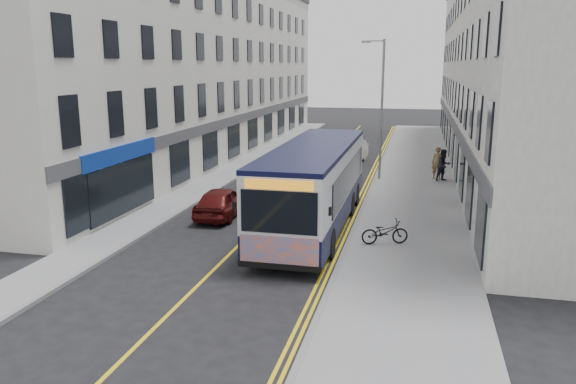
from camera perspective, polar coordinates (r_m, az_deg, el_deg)
The scene contains 17 objects.
ground at distance 20.59m, azimuth -5.61°, elevation -5.97°, with size 140.00×140.00×0.00m, color black.
pavement_east at distance 31.13m, azimuth 12.65°, elevation 0.36°, with size 4.50×64.00×0.12m, color gray.
pavement_west at distance 33.14m, azimuth -7.17°, elevation 1.32°, with size 2.00×64.00×0.12m, color gray.
kerb_east at distance 31.22m, azimuth 8.53°, elevation 0.57°, with size 0.18×64.00×0.13m, color slate.
kerb_west at distance 32.81m, azimuth -5.53°, elevation 1.25°, with size 0.18×64.00×0.13m, color slate.
road_centre_line at distance 31.79m, azimuth 1.32°, elevation 0.82°, with size 0.12×64.00×0.01m, color yellow.
road_dbl_yellow_inner at distance 31.27m, azimuth 7.70°, elevation 0.50°, with size 0.10×64.00×0.01m, color yellow.
road_dbl_yellow_outer at distance 31.25m, azimuth 8.07°, elevation 0.49°, with size 0.10×64.00×0.01m, color yellow.
terrace_east at distance 39.76m, azimuth 21.05°, elevation 11.83°, with size 6.00×46.00×13.00m, color white.
terrace_west at distance 42.32m, azimuth -8.32°, elevation 12.54°, with size 6.00×46.00×13.00m, color silver.
streetlamp at distance 32.58m, azimuth 9.38°, elevation 8.73°, with size 1.32×0.18×8.00m.
city_bus at distance 22.86m, azimuth 2.68°, elevation 0.88°, with size 2.76×11.86×3.45m.
bicycle at distance 21.05m, azimuth 9.80°, elevation -4.02°, with size 0.61×1.75×0.92m, color black.
pedestrian_near at distance 33.66m, azimuth 14.96°, elevation 2.89°, with size 0.68×0.45×1.87m, color olive.
pedestrian_far at distance 33.11m, azimuth 15.54°, elevation 2.64°, with size 0.88×0.69×1.81m, color black.
car_white at distance 38.44m, azimuth 6.21°, elevation 4.04°, with size 1.67×4.80×1.58m, color silver.
car_maroon at distance 25.02m, azimuth -6.77°, elevation -0.99°, with size 1.60×3.98×1.36m, color #4C0D0C.
Camera 1 is at (6.37, -18.43, 6.61)m, focal length 35.00 mm.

